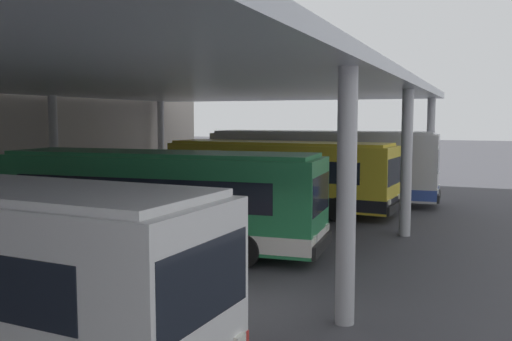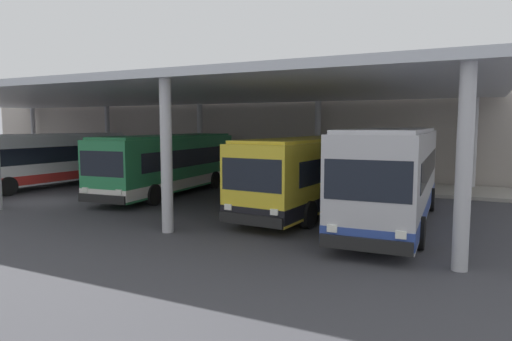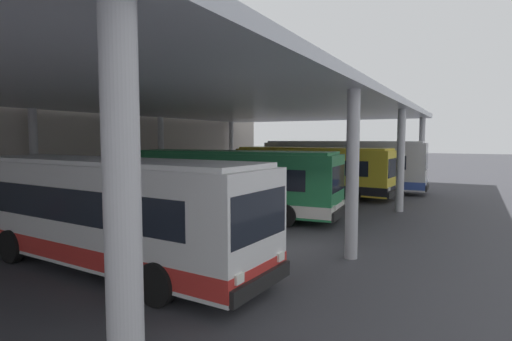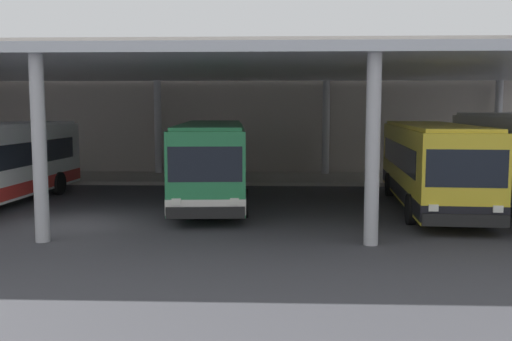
{
  "view_description": "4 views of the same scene",
  "coord_description": "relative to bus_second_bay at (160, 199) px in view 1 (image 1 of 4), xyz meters",
  "views": [
    {
      "loc": [
        -10.95,
        -5.05,
        4.24
      ],
      "look_at": [
        11.02,
        4.03,
        1.97
      ],
      "focal_mm": 38.86,
      "sensor_mm": 36.0,
      "label": 1
    },
    {
      "loc": [
        18.82,
        -14.84,
        3.72
      ],
      "look_at": [
        9.87,
        3.13,
        1.66
      ],
      "focal_mm": 31.54,
      "sensor_mm": 36.0,
      "label": 2
    },
    {
      "loc": [
        -12.3,
        -5.78,
        3.75
      ],
      "look_at": [
        5.48,
        3.87,
        2.14
      ],
      "focal_mm": 28.19,
      "sensor_mm": 36.0,
      "label": 3
    },
    {
      "loc": [
        6.69,
        -18.44,
        3.8
      ],
      "look_at": [
        5.88,
        2.1,
        1.56
      ],
      "focal_mm": 40.82,
      "sensor_mm": 36.0,
      "label": 4
    }
  ],
  "objects": [
    {
      "name": "ground_plane",
      "position": [
        -4.02,
        -4.46,
        -1.66
      ],
      "size": [
        200.0,
        200.0,
        0.0
      ],
      "primitive_type": "plane",
      "color": "#3D3D42"
    },
    {
      "name": "bus_second_bay",
      "position": [
        0.0,
        0.0,
        0.0
      ],
      "size": [
        3.32,
        10.69,
        3.17
      ],
      "color": "#28844C",
      "rests_on": "ground"
    },
    {
      "name": "bus_far_bay",
      "position": [
        11.95,
        -1.95,
        0.19
      ],
      "size": [
        3.07,
        11.43,
        3.57
      ],
      "color": "#B7B7BC",
      "rests_on": "ground"
    },
    {
      "name": "bus_middle_bay",
      "position": [
        8.43,
        -0.94,
        0.0
      ],
      "size": [
        3.25,
        10.68,
        3.17
      ],
      "color": "yellow",
      "rests_on": "ground"
    },
    {
      "name": "canopy_shelter",
      "position": [
        -4.02,
        1.04,
        3.63
      ],
      "size": [
        40.0,
        17.0,
        5.55
      ],
      "color": "silver",
      "rests_on": "ground"
    }
  ]
}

